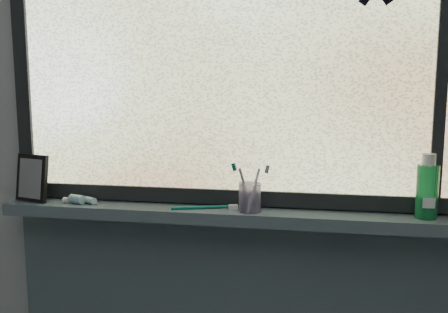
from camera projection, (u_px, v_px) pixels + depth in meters
name	position (u px, v px, depth m)	size (l,w,h in m)	color
wall_back	(244.00, 137.00, 1.66)	(3.00, 0.01, 2.50)	#9EA3A8
windowsill	(241.00, 216.00, 1.62)	(1.62, 0.14, 0.04)	#485760
window_pane	(244.00, 50.00, 1.59)	(1.50, 0.01, 1.00)	silver
frame_bottom	(243.00, 197.00, 1.66)	(1.60, 0.03, 0.05)	black
frame_left	(22.00, 53.00, 1.73)	(0.05, 0.03, 1.10)	black
frame_mullion	(443.00, 48.00, 1.49)	(0.04, 0.03, 1.00)	black
vanity_mirror	(32.00, 178.00, 1.73)	(0.13, 0.07, 0.16)	black
toothpaste_tube	(82.00, 199.00, 1.69)	(0.17, 0.04, 0.03)	white
toothbrush_cup	(250.00, 197.00, 1.59)	(0.07, 0.07, 0.09)	#A897C8
toothbrush_lying	(200.00, 206.00, 1.63)	(0.24, 0.02, 0.02)	#0C6C5E
mouthwash_bottle	(427.00, 186.00, 1.50)	(0.07, 0.07, 0.16)	#1D9A4E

